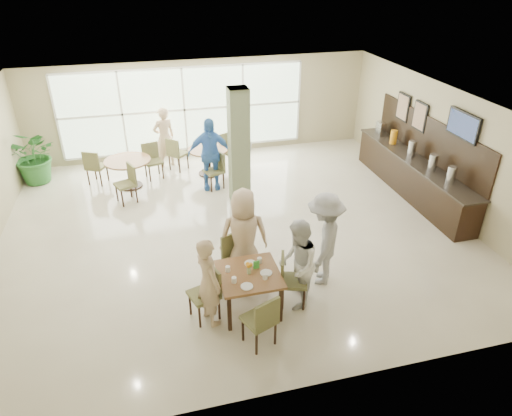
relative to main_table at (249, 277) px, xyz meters
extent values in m
plane|color=beige|center=(0.30, 2.71, -0.66)|extent=(10.00, 10.00, 0.00)
plane|color=white|center=(0.30, 2.71, 2.14)|extent=(10.00, 10.00, 0.00)
plane|color=tan|center=(0.30, 7.21, 0.74)|extent=(10.00, 0.00, 10.00)
plane|color=tan|center=(0.30, -1.79, 0.74)|extent=(10.00, 0.00, 10.00)
plane|color=tan|center=(5.30, 2.71, 0.74)|extent=(0.00, 9.00, 9.00)
plane|color=silver|center=(-0.20, 7.18, 0.74)|extent=(7.00, 0.00, 7.00)
cube|color=#667752|center=(0.70, 3.91, 0.74)|extent=(0.45, 0.45, 2.80)
cube|color=brown|center=(0.00, 0.00, 0.06)|extent=(1.02, 1.02, 0.05)
cube|color=black|center=(-0.43, -0.43, -0.31)|extent=(0.06, 0.06, 0.70)
cube|color=black|center=(0.43, -0.43, -0.31)|extent=(0.06, 0.06, 0.70)
cube|color=black|center=(-0.43, 0.43, -0.31)|extent=(0.06, 0.06, 0.70)
cube|color=black|center=(0.43, 0.43, -0.31)|extent=(0.06, 0.06, 0.70)
cylinder|color=brown|center=(-1.91, 5.38, 0.07)|extent=(1.17, 1.17, 0.04)
cylinder|color=black|center=(-1.91, 5.38, -0.31)|extent=(0.10, 0.10, 0.71)
cylinder|color=black|center=(-1.91, 5.38, -0.65)|extent=(0.60, 0.60, 0.03)
cylinder|color=brown|center=(0.22, 5.65, 0.07)|extent=(1.12, 1.12, 0.04)
cylinder|color=black|center=(0.22, 5.65, -0.31)|extent=(0.10, 0.10, 0.71)
cylinder|color=black|center=(0.22, 5.65, -0.65)|extent=(0.60, 0.60, 0.03)
cylinder|color=white|center=(0.22, -0.21, 0.14)|extent=(0.08, 0.08, 0.10)
cylinder|color=white|center=(-0.29, -0.18, 0.14)|extent=(0.08, 0.08, 0.10)
cylinder|color=white|center=(-0.33, 0.14, 0.14)|extent=(0.08, 0.08, 0.10)
cylinder|color=white|center=(0.24, 0.24, 0.14)|extent=(0.08, 0.08, 0.10)
cylinder|color=white|center=(-0.12, -0.33, 0.09)|extent=(0.20, 0.20, 0.01)
cylinder|color=white|center=(0.08, 0.25, 0.09)|extent=(0.20, 0.20, 0.01)
cylinder|color=white|center=(0.27, -0.07, 0.09)|extent=(0.20, 0.20, 0.01)
cylinder|color=#99B27F|center=(0.00, 0.00, 0.15)|extent=(0.07, 0.07, 0.12)
sphere|color=orange|center=(0.03, 0.00, 0.26)|extent=(0.07, 0.07, 0.07)
sphere|color=orange|center=(-0.02, 0.03, 0.26)|extent=(0.07, 0.07, 0.07)
sphere|color=orange|center=(-0.01, -0.03, 0.26)|extent=(0.07, 0.07, 0.07)
cube|color=green|center=(0.15, 0.10, 0.16)|extent=(0.10, 0.02, 0.15)
cube|color=black|center=(4.98, 3.21, -0.21)|extent=(0.60, 4.60, 0.90)
cube|color=black|center=(4.98, 3.21, 0.26)|extent=(0.64, 4.70, 0.04)
cube|color=black|center=(5.27, 3.21, 0.79)|extent=(0.04, 4.60, 1.00)
cylinder|color=silver|center=(4.98, 1.81, 0.48)|extent=(0.20, 0.20, 0.40)
cylinder|color=silver|center=(4.98, 2.51, 0.48)|extent=(0.20, 0.20, 0.40)
cylinder|color=silver|center=(4.98, 3.41, 0.48)|extent=(0.20, 0.20, 0.40)
cylinder|color=orange|center=(4.98, 4.31, 0.46)|extent=(0.18, 0.18, 0.36)
cube|color=silver|center=(4.98, 5.01, 0.46)|extent=(0.18, 0.30, 0.36)
cube|color=black|center=(5.24, 2.11, 1.49)|extent=(0.06, 1.00, 0.58)
cube|color=#7F99CC|center=(5.22, 2.11, 1.49)|extent=(0.01, 0.92, 0.50)
cube|color=black|center=(5.25, 3.71, 1.19)|extent=(0.04, 0.55, 0.70)
cube|color=brown|center=(5.23, 3.71, 1.19)|extent=(0.01, 0.47, 0.62)
cube|color=black|center=(5.25, 4.51, 1.19)|extent=(0.04, 0.55, 0.70)
cube|color=brown|center=(5.23, 4.51, 1.19)|extent=(0.01, 0.47, 0.62)
imported|color=#2D712E|center=(-4.24, 6.27, 0.09)|extent=(1.71, 1.71, 1.50)
imported|color=tan|center=(-0.69, -0.11, 0.13)|extent=(0.56, 0.67, 1.59)
imported|color=tan|center=(0.11, 0.86, 0.25)|extent=(0.95, 0.60, 1.84)
imported|color=white|center=(0.82, -0.06, 0.15)|extent=(0.84, 0.95, 1.63)
imported|color=#A3A3A5|center=(1.49, 0.44, 0.23)|extent=(1.15, 1.34, 1.80)
imported|color=#4580CF|center=(0.13, 4.78, 0.27)|extent=(1.16, 0.73, 1.88)
imported|color=white|center=(1.19, 5.65, 0.10)|extent=(0.85, 1.51, 1.53)
imported|color=tan|center=(-0.88, 6.48, 0.20)|extent=(0.72, 0.58, 1.72)
camera|label=1|loc=(-1.38, -5.88, 4.70)|focal=32.00mm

